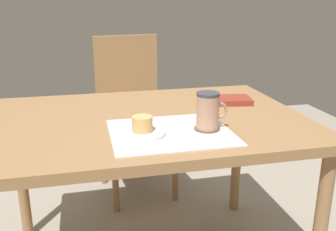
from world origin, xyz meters
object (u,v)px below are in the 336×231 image
object	(u,v)px
small_book	(230,100)
coffee_mug	(208,110)
wooden_chair	(132,110)
pastry_plate	(143,133)
pastry	(142,124)
dining_table	(148,134)

from	to	relation	value
small_book	coffee_mug	bearing A→B (deg)	-114.34
wooden_chair	small_book	world-z (taller)	wooden_chair
pastry_plate	pastry	world-z (taller)	pastry
dining_table	wooden_chair	size ratio (longest dim) A/B	1.31
pastry_plate	small_book	xyz separation A→B (m)	(0.44, 0.32, 0.00)
pastry_plate	pastry	distance (m)	0.03
dining_table	wooden_chair	xyz separation A→B (m)	(0.04, 0.77, -0.13)
coffee_mug	pastry	bearing A→B (deg)	179.96
coffee_mug	small_book	world-z (taller)	coffee_mug
pastry	coffee_mug	world-z (taller)	coffee_mug
pastry_plate	coffee_mug	bearing A→B (deg)	-0.04
pastry_plate	coffee_mug	distance (m)	0.24
coffee_mug	wooden_chair	bearing A→B (deg)	97.96
pastry_plate	small_book	distance (m)	0.54
coffee_mug	small_book	distance (m)	0.38
wooden_chair	small_book	size ratio (longest dim) A/B	5.17
pastry	dining_table	bearing A→B (deg)	75.45
coffee_mug	pastry_plate	bearing A→B (deg)	179.96
wooden_chair	pastry_plate	xyz separation A→B (m)	(-0.09, -0.97, 0.21)
dining_table	pastry	size ratio (longest dim) A/B	17.72
wooden_chair	dining_table	bearing A→B (deg)	79.15
dining_table	coffee_mug	world-z (taller)	coffee_mug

